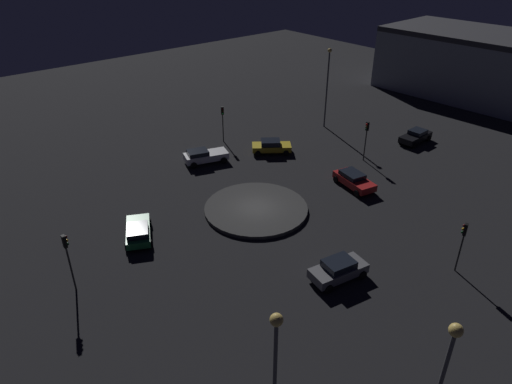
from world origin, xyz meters
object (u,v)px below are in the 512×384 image
at_px(car_black, 416,136).
at_px(streetlamp_northwest, 328,80).
at_px(traffic_light_south, 67,252).
at_px(streetlamp_east, 443,376).
at_px(car_green, 138,231).
at_px(traffic_light_north, 366,133).
at_px(car_grey, 338,269).
at_px(traffic_light_east, 463,238).
at_px(car_white, 205,156).
at_px(car_yellow, 271,146).
at_px(car_red, 354,180).
at_px(streetlamp_southeast, 275,358).
at_px(traffic_light_northwest, 223,117).

height_order(car_black, streetlamp_northwest, streetlamp_northwest).
height_order(traffic_light_south, streetlamp_east, streetlamp_east).
relative_size(car_green, traffic_light_north, 1.07).
height_order(car_grey, traffic_light_east, traffic_light_east).
bearing_deg(car_white, car_yellow, -1.86).
bearing_deg(car_red, traffic_light_east, -6.52).
xyz_separation_m(car_yellow, traffic_light_north, (7.72, 6.11, 2.28)).
distance_m(car_white, streetlamp_southeast, 31.17).
height_order(car_black, traffic_light_south, traffic_light_south).
height_order(car_yellow, car_white, car_white).
relative_size(car_grey, streetlamp_east, 0.51).
xyz_separation_m(car_yellow, streetlamp_northwest, (-1.50, 10.08, 5.08)).
distance_m(car_white, streetlamp_east, 34.15).
distance_m(car_red, streetlamp_east, 26.52).
height_order(car_yellow, car_red, car_yellow).
bearing_deg(car_black, traffic_light_east, 38.32).
bearing_deg(streetlamp_northwest, streetlamp_east, -41.33).
height_order(car_white, car_black, car_white).
xyz_separation_m(car_red, traffic_light_south, (-2.71, -25.62, 2.40)).
relative_size(car_white, car_black, 1.11).
xyz_separation_m(car_yellow, traffic_light_south, (8.10, -24.87, 2.42)).
bearing_deg(traffic_light_north, car_green, -6.84).
xyz_separation_m(traffic_light_east, streetlamp_east, (6.11, -13.91, 2.86)).
xyz_separation_m(car_grey, car_yellow, (-18.69, 10.44, -0.04)).
bearing_deg(car_grey, traffic_light_north, -135.94).
bearing_deg(car_green, car_white, -28.43).
height_order(traffic_light_east, streetlamp_northwest, streetlamp_northwest).
distance_m(car_black, streetlamp_east, 38.41).
xyz_separation_m(traffic_light_east, streetlamp_southeast, (1.00, -18.33, 2.62)).
bearing_deg(car_black, streetlamp_east, 31.87).
distance_m(car_yellow, car_red, 10.83).
bearing_deg(car_yellow, car_black, 7.27).
distance_m(car_white, traffic_light_northwest, 6.13).
bearing_deg(streetlamp_southeast, traffic_light_east, 93.11).
height_order(car_black, traffic_light_north, traffic_light_north).
relative_size(car_red, traffic_light_northwest, 1.11).
relative_size(car_yellow, car_green, 0.97).
bearing_deg(car_red, traffic_light_north, 131.46).
relative_size(car_red, traffic_light_east, 1.16).
relative_size(car_green, streetlamp_east, 0.54).
bearing_deg(streetlamp_southeast, car_yellow, 138.45).
bearing_deg(traffic_light_north, car_white, -39.73).
xyz_separation_m(car_grey, car_green, (-13.27, -8.34, -0.09)).
xyz_separation_m(car_red, streetlamp_northwest, (-12.31, 9.33, 5.07)).
bearing_deg(car_green, streetlamp_northwest, -49.04).
relative_size(traffic_light_northwest, traffic_light_east, 1.05).
bearing_deg(traffic_light_north, streetlamp_southeast, 29.54).
distance_m(car_white, traffic_light_east, 26.40).
bearing_deg(car_green, traffic_light_northwest, -28.58).
relative_size(car_yellow, streetlamp_southeast, 0.55).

